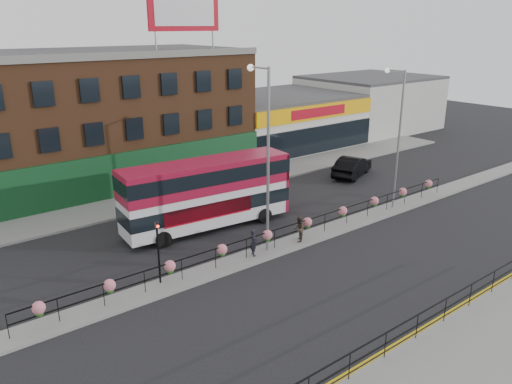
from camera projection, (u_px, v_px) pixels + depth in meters
ground at (288, 246)px, 28.97m from camera, size 120.00×120.00×0.00m
south_pavement at (486, 344)px, 19.98m from camera, size 60.00×4.00×0.15m
north_pavement at (183, 192)px, 37.91m from camera, size 60.00×4.00×0.15m
median at (288, 245)px, 28.94m from camera, size 60.00×1.60×0.15m
yellow_line_inner at (435, 320)px, 21.72m from camera, size 60.00×0.10×0.01m
yellow_line_outer at (439, 322)px, 21.58m from camera, size 60.00×0.10×0.01m
brick_building at (87, 117)px, 39.90m from camera, size 25.00×12.21×10.30m
supermarket at (277, 120)px, 52.30m from camera, size 15.00×12.25×5.30m
warehouse_east at (369, 102)px, 60.81m from camera, size 14.50×12.00×6.30m
billboard at (184, 10)px, 37.40m from camera, size 6.00×0.29×4.40m
median_railing at (288, 229)px, 28.63m from camera, size 30.04×0.56×1.23m
south_railing at (418, 321)px, 19.95m from camera, size 20.04×0.05×1.12m
double_decker_bus at (207, 187)px, 30.70m from camera, size 10.96×3.52×4.36m
car at (352, 166)px, 42.01m from camera, size 5.38×6.40×1.70m
pedestrian_a at (253, 242)px, 27.20m from camera, size 0.79×0.70×1.57m
pedestrian_b at (299, 229)px, 28.97m from camera, size 1.33×1.33×1.54m
lamp_column_west at (265, 145)px, 26.39m from camera, size 0.36×1.77×10.09m
lamp_column_east at (397, 128)px, 33.04m from camera, size 0.34×1.64×9.34m
traffic_light_median at (158, 239)px, 23.81m from camera, size 0.15×0.28×3.65m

